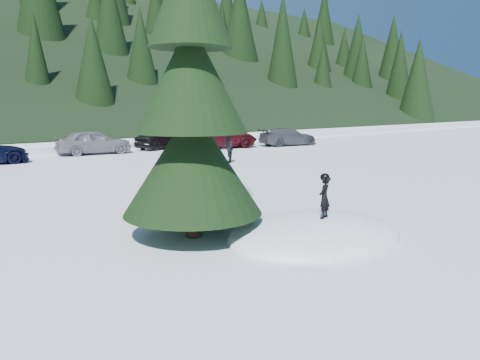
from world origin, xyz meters
TOP-DOWN VIEW (x-y plane):
  - ground at (0.00, 0.00)m, footprint 200.00×200.00m
  - snow_mound at (0.00, 0.00)m, footprint 4.48×3.52m
  - spruce_tall at (-2.20, 1.80)m, footprint 3.20×3.20m
  - spruce_short at (-1.20, 3.20)m, footprint 2.20×2.20m
  - child_skier at (0.04, -0.22)m, footprint 0.41×0.34m
  - adult_0 at (6.85, 12.20)m, footprint 0.90×0.95m
  - adult_1 at (5.55, 13.11)m, footprint 0.70×1.17m
  - car_4 at (3.08, 20.73)m, footprint 4.63×2.35m
  - car_5 at (7.86, 21.03)m, footprint 3.94×2.50m
  - car_6 at (11.48, 19.20)m, footprint 5.88×3.60m
  - car_7 at (16.60, 17.50)m, footprint 4.73×2.62m

SIDE VIEW (x-z plane):
  - ground at x=0.00m, z-range 0.00..0.00m
  - snow_mound at x=0.00m, z-range -0.48..0.48m
  - car_5 at x=7.86m, z-range 0.00..1.23m
  - car_7 at x=16.60m, z-range 0.00..1.30m
  - car_4 at x=3.08m, z-range 0.00..1.51m
  - car_6 at x=11.48m, z-range 0.00..1.52m
  - adult_0 at x=6.85m, z-range 0.00..1.55m
  - adult_1 at x=5.55m, z-range 0.00..1.87m
  - child_skier at x=0.04m, z-range 0.48..1.44m
  - spruce_short at x=-1.20m, z-range -0.58..4.79m
  - spruce_tall at x=-2.20m, z-range -0.98..7.62m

